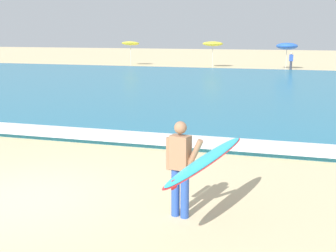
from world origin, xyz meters
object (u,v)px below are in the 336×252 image
(beach_umbrella_0, at_px, (131,43))
(beachgoer_near_row_left, at_px, (291,61))
(surfer_with_board, at_px, (194,163))
(beach_umbrella_1, at_px, (213,44))
(beach_umbrella_2, at_px, (287,46))

(beach_umbrella_0, bearing_deg, beachgoer_near_row_left, -9.30)
(surfer_with_board, xyz_separation_m, beach_umbrella_1, (-6.99, 34.86, 1.12))
(beach_umbrella_0, bearing_deg, beach_umbrella_2, -1.63)
(surfer_with_board, height_order, beach_umbrella_2, beach_umbrella_2)
(surfer_with_board, height_order, beachgoer_near_row_left, surfer_with_board)
(surfer_with_board, bearing_deg, beach_umbrella_1, 101.33)
(surfer_with_board, xyz_separation_m, beach_umbrella_2, (-0.37, 34.72, 0.97))
(beach_umbrella_2, height_order, beachgoer_near_row_left, beach_umbrella_2)
(beach_umbrella_0, distance_m, beach_umbrella_1, 8.21)
(beach_umbrella_1, height_order, beach_umbrella_2, beach_umbrella_1)
(beach_umbrella_0, height_order, beachgoer_near_row_left, beach_umbrella_0)
(beach_umbrella_1, distance_m, beach_umbrella_2, 6.62)
(beach_umbrella_2, bearing_deg, beach_umbrella_0, 178.37)
(surfer_with_board, distance_m, beach_umbrella_1, 35.57)
(beachgoer_near_row_left, bearing_deg, surfer_with_board, -90.23)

